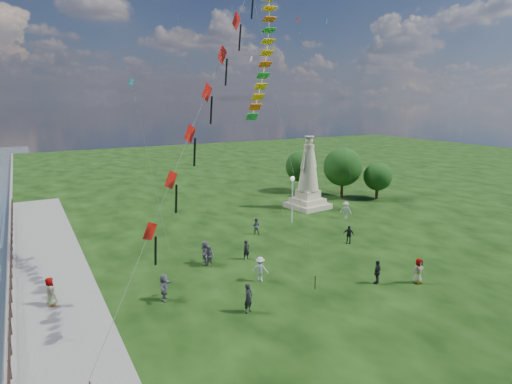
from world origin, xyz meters
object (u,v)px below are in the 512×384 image
person_2 (260,269)px  person_7 (256,226)px  person_8 (346,210)px  person_11 (205,252)px  person_0 (248,298)px  person_6 (246,250)px  person_10 (51,293)px  lamppost (292,189)px  person_9 (349,234)px  person_5 (164,287)px  statue (308,181)px  person_4 (418,271)px  person_1 (209,256)px  person_3 (377,272)px

person_2 → person_7: 10.03m
person_8 → person_11: size_ratio=0.97×
person_0 → person_2: size_ratio=1.03×
person_6 → person_10: 13.40m
lamppost → person_11: (-11.46, -5.84, -2.42)m
lamppost → person_0: (-12.10, -13.74, -2.45)m
person_6 → person_7: person_7 is taller
person_9 → person_2: bearing=-110.2°
person_0 → person_5: size_ratio=1.03×
statue → person_4: size_ratio=4.69×
person_4 → lamppost: bearing=84.0°
person_1 → person_7: bearing=95.4°
person_0 → person_9: bearing=-0.5°
person_9 → person_10: person_10 is taller
person_1 → person_8: (16.97, 5.09, 0.06)m
person_4 → person_0: bearing=166.7°
person_2 → person_4: person_4 is taller
lamppost → person_5: lamppost is taller
person_1 → person_4: size_ratio=0.94×
person_5 → person_7: bearing=-18.3°
person_0 → person_9: size_ratio=1.11×
person_3 → person_6: size_ratio=1.07×
person_2 → person_7: bearing=-79.9°
lamppost → statue: bearing=39.9°
person_9 → statue: bearing=124.1°
person_0 → person_2: 4.32m
person_4 → person_11: person_11 is taller
person_5 → person_11: bearing=-12.3°
statue → person_3: bearing=-119.9°
person_6 → lamppost: bearing=34.4°
person_0 → person_5: 5.25m
statue → person_5: 24.87m
person_6 → person_7: bearing=51.2°
statue → person_8: bearing=-88.0°
lamppost → person_0: 18.48m
person_4 → person_8: (6.15, 14.26, 0.01)m
person_3 → person_6: 9.60m
lamppost → person_9: (0.71, -7.39, -2.54)m
person_6 → person_11: size_ratio=0.84×
statue → person_10: bearing=-163.7°
person_1 → lamppost: bearing=87.7°
person_4 → person_6: 12.05m
person_1 → person_5: 5.62m
person_1 → person_3: person_3 is taller
lamppost → person_4: 15.85m
person_0 → person_10: (-9.66, 6.16, -0.01)m
person_4 → person_7: person_4 is taller
person_9 → person_8: bearing=104.6°
person_3 → person_9: (3.68, 7.02, -0.02)m
person_6 → person_8: bearing=16.8°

